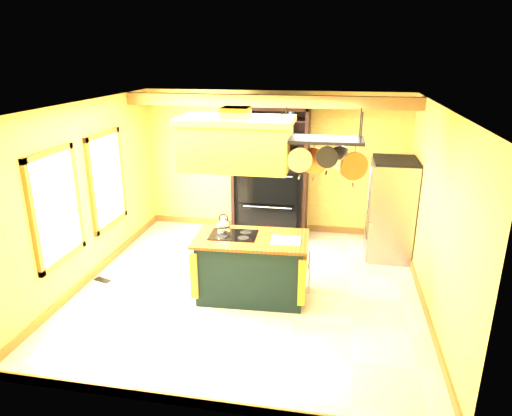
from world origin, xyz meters
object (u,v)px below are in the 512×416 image
(refrigerator, at_px, (390,211))
(kitchen_island, at_px, (251,267))
(pot_rack, at_px, (322,149))
(hutch, at_px, (271,187))
(range_hood, at_px, (236,142))

(refrigerator, bearing_deg, kitchen_island, -138.55)
(kitchen_island, bearing_deg, pot_rack, -2.85)
(hutch, bearing_deg, kitchen_island, -87.61)
(range_hood, distance_m, pot_rack, 1.12)
(range_hood, xyz_separation_m, pot_rack, (1.11, 0.00, -0.06))
(hutch, bearing_deg, pot_rack, -67.46)
(range_hood, height_order, refrigerator, range_hood)
(range_hood, distance_m, hutch, 2.79)
(pot_rack, bearing_deg, refrigerator, 58.01)
(kitchen_island, xyz_separation_m, range_hood, (-0.20, -0.00, 1.78))
(kitchen_island, bearing_deg, refrigerator, 38.65)
(pot_rack, xyz_separation_m, hutch, (-1.02, 2.46, -1.26))
(kitchen_island, height_order, refrigerator, refrigerator)
(range_hood, bearing_deg, hutch, 87.78)
(hutch, bearing_deg, range_hood, -92.22)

